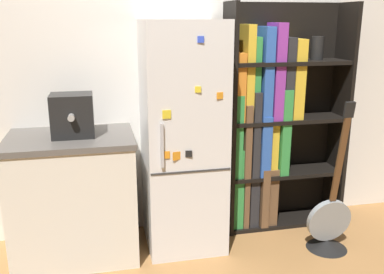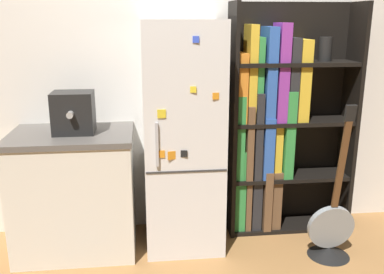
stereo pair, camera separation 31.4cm
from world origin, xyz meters
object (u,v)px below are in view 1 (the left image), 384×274
Objects in this scene: guitar at (329,228)px; espresso_machine at (72,115)px; refrigerator at (183,137)px; bookshelf at (269,126)px.

espresso_machine is at bearing 169.34° from guitar.
refrigerator is 5.73× the size of espresso_machine.
espresso_machine is at bearing -173.31° from bookshelf.
guitar is at bearing -18.93° from refrigerator.
refrigerator is 0.76m from bookshelf.
espresso_machine reaches higher than guitar.
espresso_machine is 2.04m from guitar.
guitar is (0.30, -0.52, -0.68)m from bookshelf.
refrigerator is at bearing 161.07° from guitar.
refrigerator is 0.80m from espresso_machine.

